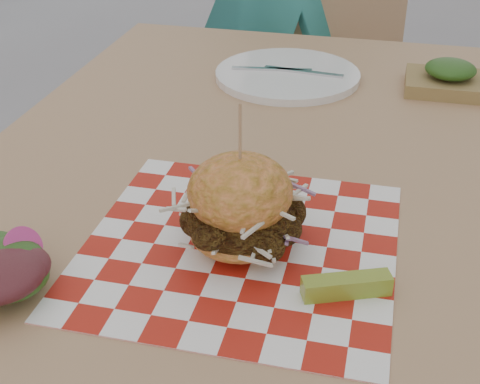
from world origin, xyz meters
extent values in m
cube|color=#A77F5D|center=(-0.02, 0.34, 0.73)|extent=(0.80, 1.20, 0.04)
cylinder|color=#333338|center=(-0.36, 0.88, 0.35)|extent=(0.05, 0.05, 0.71)
cylinder|color=#333338|center=(0.32, 0.88, 0.35)|extent=(0.05, 0.05, 0.71)
cube|color=#A77F5D|center=(-0.02, 1.22, 0.45)|extent=(0.45, 0.45, 0.04)
cube|color=#A77F5D|center=(-0.03, 1.42, 0.70)|extent=(0.42, 0.07, 0.50)
cylinder|color=#333338|center=(-0.18, 1.03, 0.21)|extent=(0.03, 0.03, 0.43)
cylinder|color=#333338|center=(0.18, 1.05, 0.21)|extent=(0.03, 0.03, 0.43)
cylinder|color=#333338|center=(-0.21, 1.39, 0.21)|extent=(0.03, 0.03, 0.43)
cylinder|color=#333338|center=(0.15, 1.41, 0.21)|extent=(0.03, 0.03, 0.43)
cube|color=#B41E12|center=(0.02, 0.12, 0.75)|extent=(0.36, 0.36, 0.00)
ellipsoid|color=orange|center=(0.02, 0.12, 0.77)|extent=(0.12, 0.12, 0.04)
ellipsoid|color=brown|center=(0.02, 0.12, 0.79)|extent=(0.13, 0.12, 0.07)
ellipsoid|color=orange|center=(0.02, 0.12, 0.83)|extent=(0.12, 0.12, 0.08)
cylinder|color=#A77F5D|center=(0.02, 0.12, 0.89)|extent=(0.00, 0.00, 0.09)
cube|color=olive|center=(0.15, 0.06, 0.76)|extent=(0.10, 0.06, 0.02)
ellipsoid|color=#3F1419|center=(-0.18, 0.00, 0.76)|extent=(0.08, 0.08, 0.03)
ellipsoid|color=#1D4112|center=(-0.20, 0.03, 0.76)|extent=(0.08, 0.08, 0.03)
cylinder|color=#D13A8E|center=(-0.20, 0.02, 0.79)|extent=(0.05, 0.05, 0.04)
cylinder|color=white|center=(-0.02, 0.67, 0.76)|extent=(0.27, 0.27, 0.01)
cube|color=silver|center=(-0.05, 0.67, 0.77)|extent=(0.15, 0.03, 0.00)
cube|color=silver|center=(0.01, 0.67, 0.77)|extent=(0.15, 0.03, 0.00)
cube|color=olive|center=(0.27, 0.68, 0.76)|extent=(0.15, 0.12, 0.02)
ellipsoid|color=#1D4112|center=(0.27, 0.68, 0.79)|extent=(0.09, 0.09, 0.03)
camera|label=1|loc=(0.17, -0.50, 1.21)|focal=50.00mm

